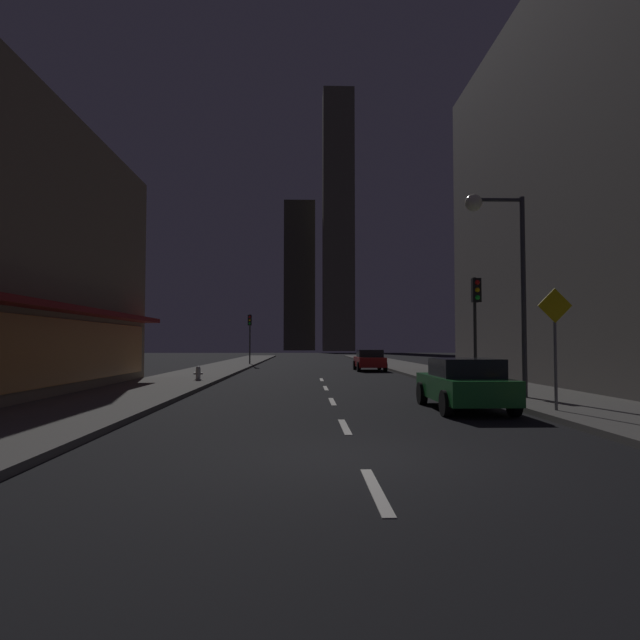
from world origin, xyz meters
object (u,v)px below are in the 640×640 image
Objects in this scene: traffic_light_near_right at (476,308)px; street_lamp_right at (498,245)px; traffic_light_far_left at (250,328)px; pedestrian_crossing_sign at (555,338)px; fire_hydrant_far_left at (198,374)px; car_parked_near at (464,384)px; car_parked_far at (369,360)px.

street_lamp_right is at bearing -92.59° from traffic_light_near_right.
pedestrian_crossing_sign is (11.10, -31.86, -1.18)m from traffic_light_far_left.
traffic_light_near_right is (11.40, -5.78, 2.74)m from fire_hydrant_far_left.
traffic_light_far_left is 33.76m from pedestrian_crossing_sign.
car_parked_far is (0.00, 21.81, 0.00)m from car_parked_near.
street_lamp_right is 2.09× the size of pedestrian_crossing_sign.
car_parked_far is at bearing 96.35° from traffic_light_near_right.
traffic_light_near_right is at bearing 90.95° from pedestrian_crossing_sign.
traffic_light_far_left is 1.33× the size of pedestrian_crossing_sign.
pedestrian_crossing_sign is at bearing -86.29° from street_lamp_right.
car_parked_far is 14.76m from fire_hydrant_far_left.
car_parked_near is at bearing -90.00° from car_parked_far.
car_parked_far is 1.01× the size of traffic_light_far_left.
car_parked_far is at bearing -43.83° from traffic_light_far_left.
traffic_light_near_right is 28.05m from traffic_light_far_left.
fire_hydrant_far_left is (-9.50, -11.29, -0.29)m from car_parked_far.
car_parked_far is 12.85m from traffic_light_far_left.
traffic_light_near_right reaches higher than car_parked_far.
pedestrian_crossing_sign is (2.00, -23.13, 1.28)m from car_parked_far.
street_lamp_right reaches higher than traffic_light_near_right.
traffic_light_near_right is 6.17m from pedestrian_crossing_sign.
car_parked_near is at bearing -47.93° from fire_hydrant_far_left.
car_parked_far is 6.48× the size of fire_hydrant_far_left.
fire_hydrant_far_left is 0.10× the size of street_lamp_right.
traffic_light_far_left is 30.53m from street_lamp_right.
car_parked_near is 5.67m from traffic_light_near_right.
fire_hydrant_far_left is at bearing 132.07° from car_parked_near.
traffic_light_far_left is (-11.00, 25.80, 0.00)m from traffic_light_near_right.
traffic_light_far_left reaches higher than car_parked_far.
car_parked_near is at bearing -130.50° from street_lamp_right.
traffic_light_near_right is 0.64× the size of street_lamp_right.
pedestrian_crossing_sign is at bearing -45.83° from fire_hydrant_far_left.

